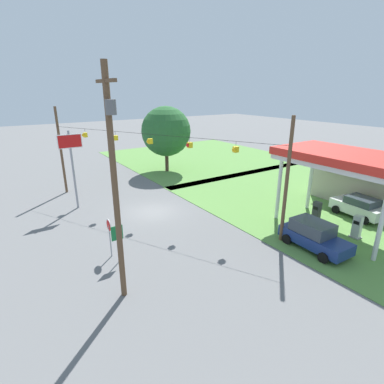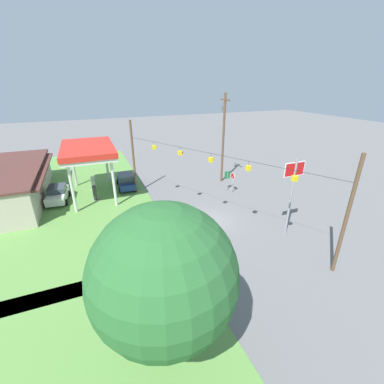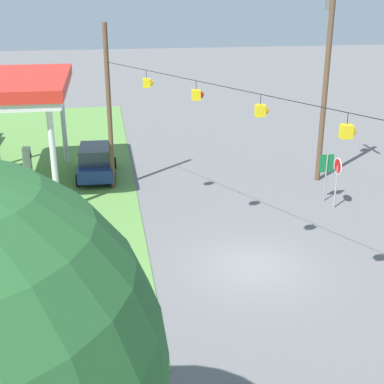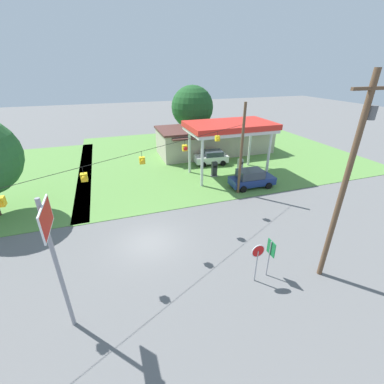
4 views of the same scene
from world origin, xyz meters
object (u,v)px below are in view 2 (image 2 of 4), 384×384
fuel_pump_far (93,184)px  utility_pole_main (223,135)px  stop_sign_overhead (293,183)px  gas_station_store (12,184)px  tree_west_verge (164,276)px  gas_station_canopy (88,151)px  stop_sign_roadside (233,178)px  fuel_pump_near (95,194)px  car_at_pumps_front (126,181)px  route_sign (227,177)px  car_at_pumps_rear (57,194)px

fuel_pump_far → utility_pole_main: utility_pole_main is taller
stop_sign_overhead → utility_pole_main: size_ratio=0.61×
gas_station_store → tree_west_verge: (-23.68, -10.27, 3.16)m
gas_station_canopy → stop_sign_roadside: gas_station_canopy is taller
fuel_pump_near → fuel_pump_far: 3.19m
utility_pole_main → fuel_pump_near: bearing=90.2°
car_at_pumps_front → stop_sign_roadside: (-6.35, -11.28, 0.87)m
fuel_pump_near → stop_sign_overhead: (-13.45, -14.75, 3.94)m
gas_station_store → stop_sign_overhead: stop_sign_overhead is taller
fuel_pump_far → route_sign: (-6.20, -14.92, 0.91)m
fuel_pump_near → tree_west_verge: size_ratio=0.21×
car_at_pumps_front → stop_sign_roadside: size_ratio=1.83×
gas_station_store → stop_sign_roadside: gas_station_store is taller
gas_station_store → stop_sign_overhead: 28.71m
car_at_pumps_rear → tree_west_verge: tree_west_verge is taller
fuel_pump_far → tree_west_verge: size_ratio=0.21×
fuel_pump_far → route_sign: route_sign is taller
stop_sign_overhead → route_sign: bearing=-0.9°
gas_station_store → fuel_pump_far: bearing=-92.7°
gas_station_canopy → utility_pole_main: 15.91m
fuel_pump_near → utility_pole_main: bearing=-89.8°
stop_sign_roadside → route_sign: size_ratio=1.04×
stop_sign_overhead → stop_sign_roadside: bearing=-1.9°
stop_sign_roadside → fuel_pump_far: bearing=-115.3°
car_at_pumps_rear → stop_sign_roadside: (-5.19, -18.87, 0.92)m
tree_west_verge → stop_sign_overhead: bearing=-62.3°
gas_station_canopy → stop_sign_roadside: bearing=-110.1°
stop_sign_roadside → route_sign: (0.93, 0.15, -0.10)m
gas_station_store → fuel_pump_far: (-0.39, -8.18, -1.06)m
car_at_pumps_rear → route_sign: size_ratio=1.75×
gas_station_canopy → fuel_pump_far: 4.75m
gas_station_canopy → stop_sign_overhead: (-15.05, -14.75, -0.54)m
gas_station_store → route_sign: size_ratio=6.60×
car_at_pumps_front → tree_west_verge: (-22.52, 1.70, 4.08)m
car_at_pumps_front → stop_sign_roadside: 12.97m
car_at_pumps_rear → stop_sign_roadside: stop_sign_roadside is taller
stop_sign_roadside → stop_sign_overhead: size_ratio=0.37×
gas_station_canopy → gas_station_store: 9.09m
tree_west_verge → route_sign: bearing=-36.9°
gas_station_store → car_at_pumps_front: gas_station_store is taller
gas_station_canopy → tree_west_verge: (-21.70, -2.09, -0.25)m
gas_station_canopy → fuel_pump_far: gas_station_canopy is taller
gas_station_canopy → fuel_pump_far: size_ratio=5.35×
fuel_pump_near → stop_sign_overhead: bearing=-132.4°
gas_station_canopy → tree_west_verge: tree_west_verge is taller
gas_station_canopy → car_at_pumps_rear: size_ratio=2.15×
utility_pole_main → stop_sign_roadside: bearing=169.5°
utility_pole_main → tree_west_verge: (-20.17, 13.72, -1.09)m
car_at_pumps_front → tree_west_verge: tree_west_verge is taller
fuel_pump_near → fuel_pump_far: same height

